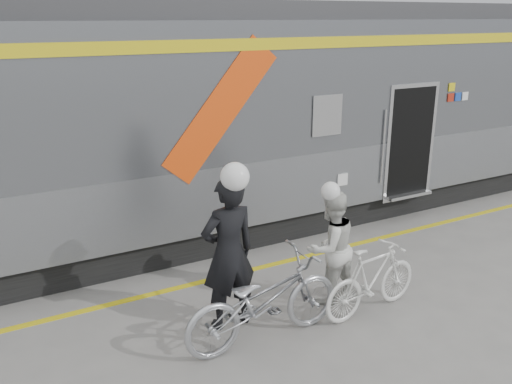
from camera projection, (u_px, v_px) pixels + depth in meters
ground at (312, 343)px, 6.71m from camera, size 90.00×90.00×0.00m
train at (272, 114)px, 10.43m from camera, size 24.00×3.17×4.10m
safety_strip at (234, 274)px, 8.50m from camera, size 24.00×0.12×0.01m
man at (228, 253)px, 6.82m from camera, size 0.75×0.50×2.02m
bicycle_left at (264, 300)px, 6.59m from camera, size 2.14×0.80×1.11m
woman at (330, 247)px, 7.49m from camera, size 0.84×0.69×1.62m
bicycle_right at (372, 279)px, 7.27m from camera, size 1.67×0.62×0.98m
helmet_man at (227, 162)px, 6.45m from camera, size 0.35×0.35×0.35m
helmet_woman at (333, 183)px, 7.20m from camera, size 0.26×0.26×0.26m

